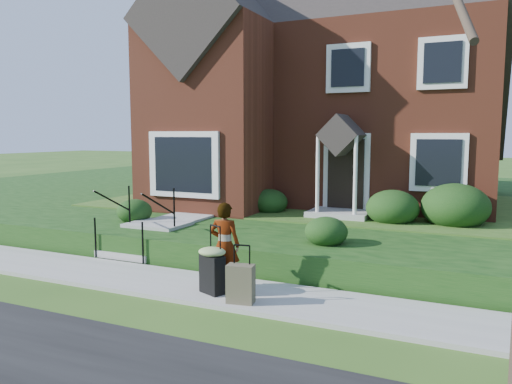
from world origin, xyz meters
The scene contains 10 objects.
ground centered at (0.00, 0.00, 0.00)m, with size 120.00×120.00×0.00m, color #2D5119.
sidewalk centered at (0.00, 0.00, 0.04)m, with size 60.00×1.60×0.08m, color #9E9B93.
terrace centered at (4.00, 10.90, 0.30)m, with size 44.00×20.00×0.60m, color #11370F.
walkway centered at (-2.50, 5.00, 0.63)m, with size 1.20×6.00×0.06m, color #9E9B93.
main_house centered at (-0.21, 9.61, 5.26)m, with size 10.40×10.20×9.40m.
front_steps centered at (-2.50, 1.84, 0.47)m, with size 1.40×2.02×1.50m.
foundation_shrubs centered at (0.61, 4.94, 1.09)m, with size 9.78×4.62×1.15m.
woman centered at (0.52, 0.13, 0.85)m, with size 0.56×0.37×1.54m, color #999999.
suitcase_black centered at (0.49, -0.27, 0.54)m, with size 0.61×0.56×1.19m.
suitcase_olive centered at (1.15, -0.52, 0.40)m, with size 0.48×0.31×0.96m.
Camera 1 is at (4.68, -7.59, 2.82)m, focal length 35.00 mm.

